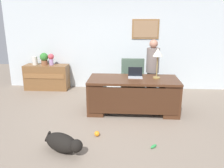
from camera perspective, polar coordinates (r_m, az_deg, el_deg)
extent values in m
plane|color=gray|center=(4.74, 1.14, -9.77)|extent=(12.00, 12.00, 0.00)
cube|color=silver|center=(6.91, 2.26, 10.05)|extent=(7.00, 0.12, 2.70)
cube|color=olive|center=(6.82, 8.35, 13.41)|extent=(0.77, 0.03, 0.56)
cube|color=#97714F|center=(6.80, 8.36, 13.40)|extent=(0.69, 0.01, 0.48)
cube|color=#4C2B19|center=(5.12, 5.36, 1.08)|extent=(2.00, 0.91, 0.05)
cube|color=#4C2B19|center=(5.28, -3.68, -2.83)|extent=(0.36, 0.85, 0.73)
cube|color=#4C2B19|center=(5.32, 14.11, -3.14)|extent=(0.36, 0.85, 0.73)
cube|color=#412415|center=(4.82, 5.37, -4.25)|extent=(1.90, 0.04, 0.58)
cube|color=brown|center=(7.15, -15.90, 1.67)|extent=(1.28, 0.48, 0.74)
cube|color=brown|center=(6.90, -16.63, 1.88)|extent=(1.18, 0.02, 0.14)
cube|color=#475B4C|center=(6.00, 5.13, -0.47)|extent=(0.60, 0.58, 0.18)
cylinder|color=black|center=(6.07, 5.07, -2.55)|extent=(0.10, 0.10, 0.28)
cylinder|color=black|center=(6.11, 5.05, -3.57)|extent=(0.52, 0.52, 0.05)
cube|color=#475B4C|center=(6.14, 5.17, 3.60)|extent=(0.60, 0.12, 0.59)
cube|color=#475B4C|center=(5.94, 2.67, 1.43)|extent=(0.08, 0.50, 0.22)
cube|color=#475B4C|center=(5.96, 7.67, 1.33)|extent=(0.08, 0.50, 0.22)
cylinder|color=#262323|center=(5.99, 9.84, -0.59)|extent=(0.26, 0.26, 0.76)
cylinder|color=slate|center=(5.83, 10.16, 5.85)|extent=(0.32, 0.32, 0.61)
sphere|color=#AF755F|center=(5.78, 10.36, 9.86)|extent=(0.21, 0.21, 0.21)
ellipsoid|color=black|center=(3.86, -12.48, -14.09)|extent=(0.69, 0.55, 0.30)
sphere|color=black|center=(3.66, -8.90, -15.00)|extent=(0.20, 0.20, 0.20)
cylinder|color=black|center=(4.05, -15.72, -12.49)|extent=(0.15, 0.11, 0.21)
cube|color=#B2B5BA|center=(5.19, 5.81, 1.65)|extent=(0.32, 0.22, 0.01)
cube|color=black|center=(5.27, 5.81, 3.11)|extent=(0.32, 0.01, 0.21)
cylinder|color=#9E8447|center=(5.23, 11.03, 1.59)|extent=(0.16, 0.16, 0.02)
cylinder|color=#9E8447|center=(5.18, 11.17, 4.23)|extent=(0.02, 0.02, 0.47)
cone|color=silver|center=(5.12, 11.37, 7.79)|extent=(0.22, 0.22, 0.18)
cylinder|color=#B48DC7|center=(7.00, -14.90, 5.32)|extent=(0.12, 0.12, 0.18)
sphere|color=#D14855|center=(6.97, -14.99, 6.61)|extent=(0.17, 0.17, 0.17)
cylinder|color=silver|center=(7.17, -18.69, 5.55)|extent=(0.15, 0.15, 0.25)
cylinder|color=brown|center=(7.07, -16.49, 5.13)|extent=(0.18, 0.18, 0.14)
sphere|color=#368033|center=(7.05, -16.60, 6.49)|extent=(0.24, 0.24, 0.24)
sphere|color=orange|center=(4.26, -3.78, -12.26)|extent=(0.10, 0.10, 0.10)
ellipsoid|color=green|center=(3.98, 10.34, -15.05)|extent=(0.14, 0.14, 0.05)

